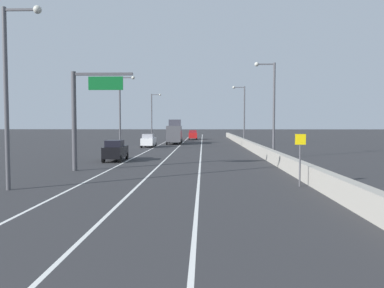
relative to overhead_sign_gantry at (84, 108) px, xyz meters
name	(u,v)px	position (x,y,z in m)	size (l,w,h in m)	color
ground_plane	(193,144)	(7.26, 37.88, -4.73)	(320.00, 320.00, 0.00)	#2D2D30
lane_stripe_left	(155,147)	(1.76, 28.88, -4.73)	(0.16, 130.00, 0.00)	silver
lane_stripe_center	(178,147)	(5.26, 28.88, -4.73)	(0.16, 130.00, 0.00)	silver
lane_stripe_right	(201,147)	(8.76, 28.88, -4.73)	(0.16, 130.00, 0.00)	silver
jersey_barrier_right	(261,151)	(15.45, 13.88, -4.18)	(0.60, 120.00, 1.10)	#9E998E
overhead_sign_gantry	(84,108)	(0.00, 0.00, 0.00)	(4.68, 0.36, 7.50)	#47474C
speed_advisory_sign	(300,156)	(14.55, -6.86, -2.96)	(0.60, 0.11, 3.00)	#4C4C51
lamp_post_right_second	(271,103)	(15.99, 10.74, 0.93)	(2.14, 0.44, 9.82)	#4C4C51
lamp_post_right_third	(243,111)	(15.66, 35.95, 0.93)	(2.14, 0.44, 9.82)	#4C4C51
lamp_post_left_near	(11,85)	(-1.25, -8.47, 0.93)	(2.14, 0.44, 9.82)	#4C4C51
lamp_post_left_mid	(122,108)	(-1.73, 21.78, 0.93)	(2.14, 0.44, 9.82)	#4C4C51
lamp_post_left_far	(153,113)	(-1.59, 52.03, 0.93)	(2.14, 0.44, 9.82)	#4C4C51
car_white_0	(149,141)	(0.81, 28.64, -3.74)	(1.91, 4.23, 1.99)	white
car_red_1	(193,135)	(6.72, 56.18, -3.69)	(2.04, 4.43, 2.09)	red
car_black_2	(115,151)	(0.62, 7.65, -3.73)	(1.86, 4.48, 2.00)	black
car_gray_3	(177,136)	(3.91, 47.32, -3.68)	(1.92, 4.30, 2.11)	slate
box_truck	(174,133)	(4.00, 38.20, -2.78)	(2.66, 7.75, 4.26)	#4C4C51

